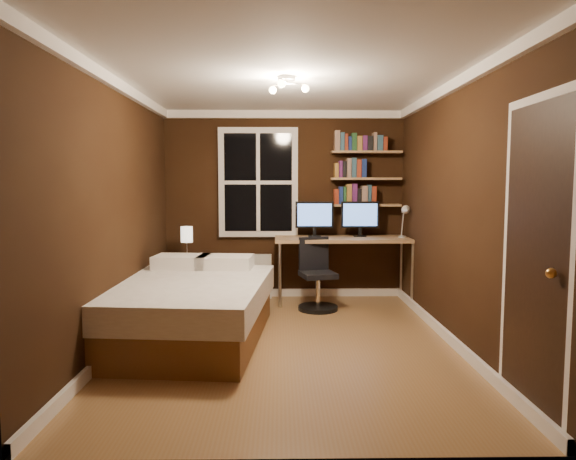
{
  "coord_description": "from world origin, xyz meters",
  "views": [
    {
      "loc": [
        -0.06,
        -4.83,
        1.53
      ],
      "look_at": [
        0.02,
        0.45,
        1.05
      ],
      "focal_mm": 32.0,
      "sensor_mm": 36.0,
      "label": 1
    }
  ],
  "objects_px": {
    "desk_lamp": "(404,221)",
    "monitor_right": "(360,219)",
    "radiator": "(257,276)",
    "desk": "(344,242)",
    "nightstand": "(188,282)",
    "bed": "(185,308)",
    "monitor_left": "(314,219)",
    "bedside_lamp": "(187,244)",
    "office_chair": "(317,283)"
  },
  "relations": [
    {
      "from": "office_chair",
      "to": "bed",
      "type": "bearing_deg",
      "value": -153.57
    },
    {
      "from": "desk_lamp",
      "to": "office_chair",
      "type": "xyz_separation_m",
      "value": [
        -1.13,
        -0.29,
        -0.74
      ]
    },
    {
      "from": "desk_lamp",
      "to": "desk",
      "type": "bearing_deg",
      "value": 170.9
    },
    {
      "from": "desk_lamp",
      "to": "office_chair",
      "type": "distance_m",
      "value": 1.38
    },
    {
      "from": "monitor_left",
      "to": "monitor_right",
      "type": "relative_size",
      "value": 1.0
    },
    {
      "from": "bedside_lamp",
      "to": "radiator",
      "type": "relative_size",
      "value": 0.74
    },
    {
      "from": "bed",
      "to": "desk_lamp",
      "type": "distance_m",
      "value": 3.02
    },
    {
      "from": "desk",
      "to": "desk_lamp",
      "type": "relative_size",
      "value": 4.03
    },
    {
      "from": "monitor_right",
      "to": "office_chair",
      "type": "xyz_separation_m",
      "value": [
        -0.6,
        -0.5,
        -0.75
      ]
    },
    {
      "from": "bed",
      "to": "desk",
      "type": "xyz_separation_m",
      "value": [
        1.76,
        1.61,
        0.47
      ]
    },
    {
      "from": "nightstand",
      "to": "desk",
      "type": "height_order",
      "value": "desk"
    },
    {
      "from": "bed",
      "to": "desk",
      "type": "height_order",
      "value": "desk"
    },
    {
      "from": "radiator",
      "to": "bedside_lamp",
      "type": "bearing_deg",
      "value": -161.91
    },
    {
      "from": "bedside_lamp",
      "to": "desk",
      "type": "bearing_deg",
      "value": 1.23
    },
    {
      "from": "bedside_lamp",
      "to": "radiator",
      "type": "bearing_deg",
      "value": 18.09
    },
    {
      "from": "monitor_left",
      "to": "desk_lamp",
      "type": "height_order",
      "value": "monitor_left"
    },
    {
      "from": "bed",
      "to": "office_chair",
      "type": "xyz_separation_m",
      "value": [
        1.39,
        1.2,
        0.01
      ]
    },
    {
      "from": "radiator",
      "to": "desk",
      "type": "height_order",
      "value": "desk"
    },
    {
      "from": "monitor_left",
      "to": "office_chair",
      "type": "bearing_deg",
      "value": -89.98
    },
    {
      "from": "nightstand",
      "to": "office_chair",
      "type": "xyz_separation_m",
      "value": [
        1.64,
        -0.37,
        0.04
      ]
    },
    {
      "from": "nightstand",
      "to": "radiator",
      "type": "bearing_deg",
      "value": 8.95
    },
    {
      "from": "monitor_right",
      "to": "desk_lamp",
      "type": "relative_size",
      "value": 1.13
    },
    {
      "from": "monitor_left",
      "to": "monitor_right",
      "type": "distance_m",
      "value": 0.6
    },
    {
      "from": "desk_lamp",
      "to": "monitor_right",
      "type": "bearing_deg",
      "value": 158.48
    },
    {
      "from": "office_chair",
      "to": "bedside_lamp",
      "type": "bearing_deg",
      "value": 153.09
    },
    {
      "from": "office_chair",
      "to": "desk_lamp",
      "type": "bearing_deg",
      "value": 0.14
    },
    {
      "from": "radiator",
      "to": "monitor_right",
      "type": "distance_m",
      "value": 1.57
    },
    {
      "from": "desk",
      "to": "office_chair",
      "type": "bearing_deg",
      "value": -132.39
    },
    {
      "from": "nightstand",
      "to": "radiator",
      "type": "distance_m",
      "value": 0.93
    },
    {
      "from": "bedside_lamp",
      "to": "monitor_left",
      "type": "distance_m",
      "value": 1.68
    },
    {
      "from": "office_chair",
      "to": "nightstand",
      "type": "bearing_deg",
      "value": 153.09
    },
    {
      "from": "bedside_lamp",
      "to": "monitor_left",
      "type": "height_order",
      "value": "monitor_left"
    },
    {
      "from": "radiator",
      "to": "monitor_left",
      "type": "distance_m",
      "value": 1.1
    },
    {
      "from": "desk",
      "to": "monitor_right",
      "type": "xyz_separation_m",
      "value": [
        0.22,
        0.09,
        0.29
      ]
    },
    {
      "from": "bed",
      "to": "bedside_lamp",
      "type": "height_order",
      "value": "bedside_lamp"
    },
    {
      "from": "radiator",
      "to": "monitor_left",
      "type": "height_order",
      "value": "monitor_left"
    },
    {
      "from": "nightstand",
      "to": "desk_lamp",
      "type": "height_order",
      "value": "desk_lamp"
    },
    {
      "from": "bed",
      "to": "monitor_left",
      "type": "xyz_separation_m",
      "value": [
        1.39,
        1.7,
        0.76
      ]
    },
    {
      "from": "desk",
      "to": "monitor_left",
      "type": "bearing_deg",
      "value": 166.68
    },
    {
      "from": "desk",
      "to": "desk_lamp",
      "type": "bearing_deg",
      "value": -9.1
    },
    {
      "from": "monitor_left",
      "to": "office_chair",
      "type": "distance_m",
      "value": 0.9
    },
    {
      "from": "desk_lamp",
      "to": "bedside_lamp",
      "type": "bearing_deg",
      "value": 178.41
    },
    {
      "from": "nightstand",
      "to": "monitor_right",
      "type": "height_order",
      "value": "monitor_right"
    },
    {
      "from": "monitor_right",
      "to": "nightstand",
      "type": "bearing_deg",
      "value": -176.62
    },
    {
      "from": "desk",
      "to": "desk_lamp",
      "type": "height_order",
      "value": "desk_lamp"
    },
    {
      "from": "bed",
      "to": "radiator",
      "type": "xyz_separation_m",
      "value": [
        0.63,
        1.85,
        -0.02
      ]
    },
    {
      "from": "office_chair",
      "to": "monitor_right",
      "type": "bearing_deg",
      "value": 25.65
    },
    {
      "from": "nightstand",
      "to": "desk_lamp",
      "type": "relative_size",
      "value": 1.26
    },
    {
      "from": "desk",
      "to": "nightstand",
      "type": "bearing_deg",
      "value": -178.77
    },
    {
      "from": "bedside_lamp",
      "to": "monitor_left",
      "type": "bearing_deg",
      "value": 4.6
    }
  ]
}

